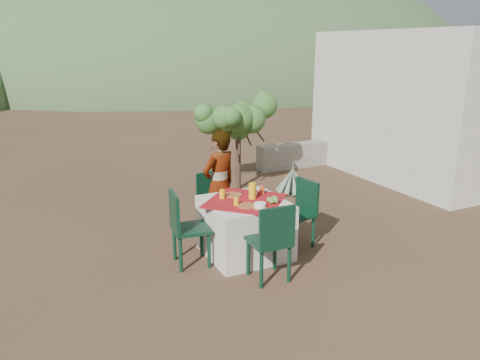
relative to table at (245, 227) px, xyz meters
name	(u,v)px	position (x,y,z in m)	size (l,w,h in m)	color
ground	(228,247)	(-0.12, 0.28, -0.38)	(160.00, 160.00, 0.00)	#3E2C1C
table	(245,227)	(0.00, 0.00, 0.00)	(1.30, 1.30, 0.76)	silver
chair_far	(212,198)	(-0.04, 1.07, 0.10)	(0.45, 0.45, 0.87)	black
chair_near	(272,239)	(-0.06, -0.83, 0.16)	(0.47, 0.47, 0.98)	black
chair_left	(184,225)	(-0.83, 0.04, 0.16)	(0.49, 0.49, 0.97)	black
chair_right	(300,210)	(0.83, -0.06, 0.14)	(0.49, 0.49, 0.93)	black
person	(219,185)	(-0.07, 0.69, 0.41)	(0.58, 0.38, 1.59)	#8C6651
shrub_tree	(240,123)	(1.25, 2.78, 0.91)	(1.38, 1.36, 1.63)	#453022
agave	(293,181)	(2.02, 2.05, -0.15)	(0.66, 0.64, 0.69)	slate
guesthouse	(431,104)	(5.48, 2.08, 1.12)	(3.20, 4.20, 3.00)	beige
stone_wall	(309,154)	(3.48, 3.68, -0.10)	(2.60, 0.35, 0.55)	gray
hill_near_right	(186,76)	(11.88, 36.28, -0.38)	(48.00, 48.00, 20.00)	#3A522E
hill_far_right	(281,67)	(27.88, 46.28, -0.38)	(36.00, 36.00, 14.00)	slate
plate_far	(233,195)	(-0.06, 0.25, 0.39)	(0.26, 0.26, 0.01)	brown
plate_near	(246,206)	(-0.09, -0.22, 0.39)	(0.24, 0.24, 0.01)	brown
glass_far	(222,194)	(-0.24, 0.20, 0.44)	(0.07, 0.07, 0.12)	yellow
glass_near	(236,202)	(-0.19, -0.13, 0.43)	(0.06, 0.06, 0.10)	yellow
juice_pitcher	(252,191)	(0.12, 0.02, 0.49)	(0.10, 0.10, 0.21)	yellow
bowl_plate	(260,208)	(0.03, -0.35, 0.39)	(0.19, 0.19, 0.01)	brown
white_bowl	(260,205)	(0.03, -0.35, 0.42)	(0.15, 0.15, 0.05)	white
jar_left	(263,191)	(0.34, 0.14, 0.42)	(0.05, 0.05, 0.09)	#BF4B21
jar_right	(262,189)	(0.34, 0.17, 0.43)	(0.07, 0.07, 0.10)	#BF4B21
napkin_holder	(254,193)	(0.19, 0.11, 0.43)	(0.07, 0.04, 0.09)	white
fruit_cluster	(273,200)	(0.28, -0.25, 0.42)	(0.16, 0.15, 0.08)	#5C8E33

